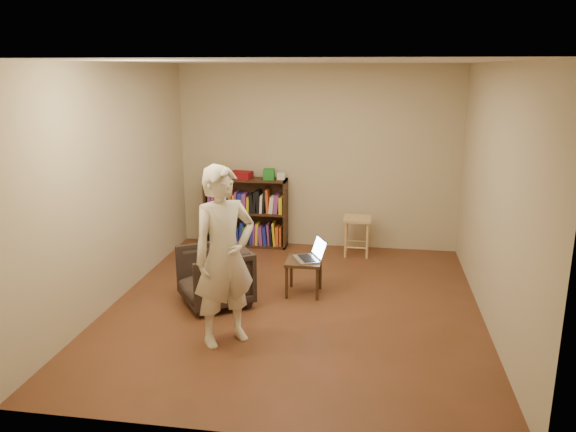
% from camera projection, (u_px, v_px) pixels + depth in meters
% --- Properties ---
extents(floor, '(4.50, 4.50, 0.00)m').
position_uv_depth(floor, '(294.00, 307.00, 6.16)').
color(floor, '#4E2F19').
rests_on(floor, ground).
extents(ceiling, '(4.50, 4.50, 0.00)m').
position_uv_depth(ceiling, '(295.00, 61.00, 5.49)').
color(ceiling, silver).
rests_on(ceiling, wall_back).
extents(wall_back, '(4.00, 0.00, 4.00)m').
position_uv_depth(wall_back, '(317.00, 158.00, 7.97)').
color(wall_back, '#BBA98D').
rests_on(wall_back, floor).
extents(wall_left, '(0.00, 4.50, 4.50)m').
position_uv_depth(wall_left, '(114.00, 185.00, 6.13)').
color(wall_left, '#BBA98D').
rests_on(wall_left, floor).
extents(wall_right, '(0.00, 4.50, 4.50)m').
position_uv_depth(wall_right, '(495.00, 198.00, 5.53)').
color(wall_right, '#BBA98D').
rests_on(wall_right, floor).
extents(bookshelf, '(1.20, 0.30, 1.00)m').
position_uv_depth(bookshelf, '(246.00, 216.00, 8.20)').
color(bookshelf, black).
rests_on(bookshelf, floor).
extents(box_yellow, '(0.23, 0.18, 0.18)m').
position_uv_depth(box_yellow, '(219.00, 172.00, 8.05)').
color(box_yellow, gold).
rests_on(box_yellow, bookshelf).
extents(red_cloth, '(0.33, 0.26, 0.10)m').
position_uv_depth(red_cloth, '(241.00, 175.00, 8.02)').
color(red_cloth, maroon).
rests_on(red_cloth, bookshelf).
extents(box_green, '(0.16, 0.16, 0.15)m').
position_uv_depth(box_green, '(269.00, 174.00, 7.96)').
color(box_green, '#207A27').
rests_on(box_green, bookshelf).
extents(box_white, '(0.13, 0.13, 0.09)m').
position_uv_depth(box_white, '(281.00, 176.00, 7.98)').
color(box_white, silver).
rests_on(box_white, bookshelf).
extents(stool, '(0.37, 0.37, 0.54)m').
position_uv_depth(stool, '(357.00, 225.00, 7.76)').
color(stool, tan).
rests_on(stool, floor).
extents(armchair, '(0.98, 0.98, 0.65)m').
position_uv_depth(armchair, '(215.00, 276.00, 6.16)').
color(armchair, '#2F241F').
rests_on(armchair, floor).
extents(side_table, '(0.40, 0.40, 0.41)m').
position_uv_depth(side_table, '(304.00, 266.00, 6.43)').
color(side_table, black).
rests_on(side_table, floor).
extents(laptop, '(0.43, 0.44, 0.24)m').
position_uv_depth(laptop, '(312.00, 254.00, 6.43)').
color(laptop, silver).
rests_on(laptop, side_table).
extents(person, '(0.74, 0.72, 1.71)m').
position_uv_depth(person, '(224.00, 256.00, 5.18)').
color(person, beige).
rests_on(person, floor).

